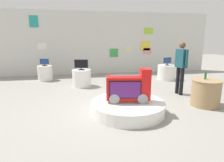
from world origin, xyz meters
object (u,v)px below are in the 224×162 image
(tv_on_left_rear, at_px, (167,61))
(bottle_on_side_table, at_px, (205,76))
(novelty_firetruck_tv, at_px, (129,89))
(display_pedestal_right_rear, at_px, (45,73))
(tv_on_center_rear, at_px, (81,65))
(display_pedestal_left_rear, at_px, (167,72))
(shopper_browsing_near_truck, at_px, (181,64))
(side_table_round, at_px, (206,93))
(tv_on_right_rear, at_px, (44,62))
(display_pedestal_center_rear, at_px, (82,78))
(main_display_pedestal, at_px, (128,107))

(tv_on_left_rear, bearing_deg, bottle_on_side_table, -98.92)
(novelty_firetruck_tv, height_order, display_pedestal_right_rear, novelty_firetruck_tv)
(tv_on_center_rear, bearing_deg, tv_on_left_rear, 8.31)
(display_pedestal_left_rear, bearing_deg, display_pedestal_right_rear, 171.18)
(novelty_firetruck_tv, distance_m, shopper_browsing_near_truck, 2.49)
(display_pedestal_right_rear, xyz_separation_m, side_table_round, (4.87, -4.24, 0.05))
(tv_on_left_rear, bearing_deg, display_pedestal_left_rear, 75.80)
(tv_on_right_rear, bearing_deg, tv_on_center_rear, -41.77)
(display_pedestal_center_rear, distance_m, tv_on_center_rear, 0.53)
(display_pedestal_right_rear, distance_m, side_table_round, 6.46)
(main_display_pedestal, distance_m, display_pedestal_right_rear, 5.08)
(tv_on_center_rear, xyz_separation_m, bottle_on_side_table, (3.31, -2.74, -0.03))
(tv_on_center_rear, relative_size, shopper_browsing_near_truck, 0.30)
(novelty_firetruck_tv, bearing_deg, display_pedestal_center_rear, 109.75)
(display_pedestal_right_rear, height_order, side_table_round, side_table_round)
(novelty_firetruck_tv, distance_m, tv_on_center_rear, 3.16)
(main_display_pedestal, relative_size, tv_on_right_rear, 4.73)
(display_pedestal_center_rear, height_order, tv_on_right_rear, tv_on_right_rear)
(bottle_on_side_table, bearing_deg, display_pedestal_center_rear, 140.36)
(tv_on_right_rear, bearing_deg, display_pedestal_left_rear, -8.78)
(main_display_pedestal, bearing_deg, display_pedestal_right_rear, 120.94)
(display_pedestal_center_rear, bearing_deg, novelty_firetruck_tv, -70.25)
(tv_on_left_rear, height_order, bottle_on_side_table, tv_on_left_rear)
(main_display_pedestal, distance_m, side_table_round, 2.27)
(tv_on_left_rear, height_order, tv_on_right_rear, tv_on_left_rear)
(display_pedestal_center_rear, distance_m, tv_on_right_rear, 2.15)
(main_display_pedestal, distance_m, bottle_on_side_table, 2.38)
(shopper_browsing_near_truck, bearing_deg, side_table_round, -83.51)
(tv_on_center_rear, bearing_deg, novelty_firetruck_tv, -70.24)
(display_pedestal_left_rear, distance_m, tv_on_right_rear, 5.48)
(bottle_on_side_table, bearing_deg, tv_on_right_rear, 139.68)
(side_table_round, bearing_deg, bottle_on_side_table, 82.80)
(display_pedestal_right_rear, xyz_separation_m, tv_on_right_rear, (0.00, -0.00, 0.48))
(main_display_pedestal, bearing_deg, tv_on_right_rear, 120.95)
(tv_on_left_rear, bearing_deg, shopper_browsing_near_truck, -106.37)
(display_pedestal_center_rear, relative_size, tv_on_right_rear, 1.86)
(tv_on_center_rear, distance_m, bottle_on_side_table, 4.30)
(novelty_firetruck_tv, xyz_separation_m, display_pedestal_right_rear, (-2.63, 4.37, -0.30))
(side_table_round, bearing_deg, tv_on_left_rear, 81.13)
(shopper_browsing_near_truck, bearing_deg, display_pedestal_center_rear, 151.84)
(display_pedestal_center_rear, height_order, tv_on_center_rear, tv_on_center_rear)
(display_pedestal_right_rear, xyz_separation_m, shopper_browsing_near_truck, (4.73, -3.09, 0.69))
(shopper_browsing_near_truck, bearing_deg, tv_on_left_rear, 73.63)
(display_pedestal_center_rear, bearing_deg, main_display_pedestal, -70.52)
(bottle_on_side_table, distance_m, shopper_browsing_near_truck, 1.07)
(display_pedestal_right_rear, distance_m, bottle_on_side_table, 6.42)
(tv_on_center_rear, xyz_separation_m, side_table_round, (3.30, -2.84, -0.48))
(display_pedestal_right_rear, bearing_deg, novelty_firetruck_tv, -58.93)
(main_display_pedestal, xyz_separation_m, novelty_firetruck_tv, (0.02, -0.01, 0.48))
(main_display_pedestal, distance_m, tv_on_right_rear, 5.12)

